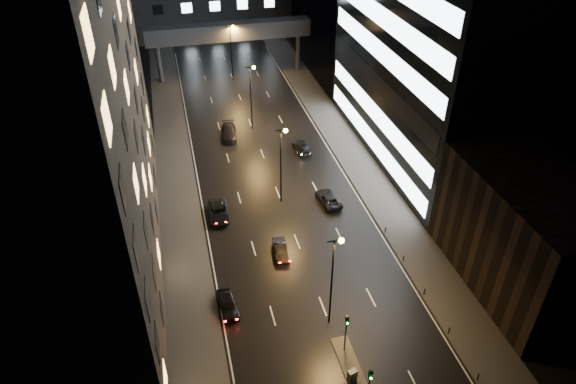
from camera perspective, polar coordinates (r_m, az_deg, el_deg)
name	(u,v)px	position (r m, az deg, el deg)	size (l,w,h in m)	color
ground	(262,154)	(74.15, -2.87, 4.27)	(160.00, 160.00, 0.00)	black
sidewalk_left	(177,184)	(68.99, -12.27, 0.92)	(5.00, 110.00, 0.15)	#383533
sidewalk_right	(356,160)	(73.02, 7.59, 3.52)	(5.00, 110.00, 0.15)	#383533
building_left	(42,79)	(51.25, -25.68, 11.24)	(15.00, 48.00, 40.00)	#2D2319
building_right_low	(526,234)	(54.84, 24.94, -4.27)	(10.00, 18.00, 12.00)	black
skybridge	(229,32)	(98.02, -6.61, 17.23)	(30.00, 3.00, 10.00)	#333335
median_island	(353,374)	(46.59, 7.29, -19.43)	(1.60, 8.00, 0.15)	#383533
traffic_signal_near	(346,328)	(45.63, 6.49, -14.78)	(0.28, 0.34, 4.40)	black
traffic_signal_far	(370,383)	(42.57, 9.05, -20.19)	(0.28, 0.34, 4.40)	black
bollard_row	(436,311)	(52.12, 16.13, -12.58)	(0.12, 25.12, 0.90)	black
streetlight_near	(334,271)	(45.37, 5.14, -8.77)	(1.45, 0.50, 10.15)	black
streetlight_mid_a	(282,157)	(60.75, -0.67, 3.96)	(1.45, 0.50, 10.15)	black
streetlight_mid_b	(252,90)	(78.25, -4.06, 11.29)	(1.45, 0.50, 10.15)	black
streetlight_far	(232,46)	(96.72, -6.27, 15.86)	(1.45, 0.50, 10.15)	black
car_away_a	(228,304)	(50.75, -6.70, -12.26)	(1.66, 4.12, 1.40)	black
car_away_b	(280,250)	(56.16, -0.84, -6.43)	(1.35, 3.86, 1.27)	black
car_away_c	(219,212)	(61.82, -7.70, -2.26)	(2.32, 5.03, 1.40)	black
car_away_d	(229,132)	(78.59, -6.59, 6.62)	(2.20, 5.41, 1.57)	black
car_toward_a	(328,199)	(63.84, 4.50, -0.73)	(2.15, 4.65, 1.29)	black
car_toward_b	(302,147)	(74.40, 1.55, 5.01)	(1.88, 4.63, 1.34)	black
utility_cabinet	(352,376)	(45.55, 7.14, -19.62)	(0.76, 0.49, 1.33)	#48494B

